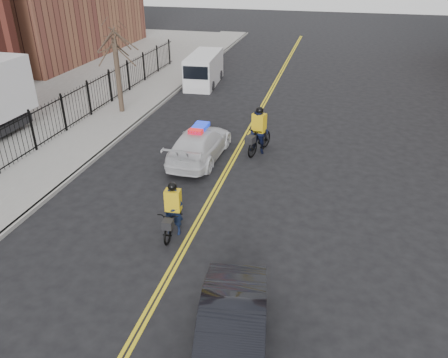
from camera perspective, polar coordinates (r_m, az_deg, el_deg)
ground at (r=15.02m, az=-3.70°, el=-6.21°), size 120.00×120.00×0.00m
center_line_left at (r=21.88m, az=2.45°, el=5.28°), size 0.10×60.00×0.01m
center_line_right at (r=21.85m, az=2.87°, el=5.24°), size 0.10×60.00×0.01m
sidewalk at (r=24.36m, az=-15.00°, el=6.91°), size 3.00×60.00×0.15m
curb at (r=23.69m, az=-11.78°, el=6.68°), size 0.20×60.00×0.15m
iron_fence at (r=24.81m, az=-18.35°, el=9.09°), size 0.12×28.00×2.00m
street_tree at (r=25.16m, az=-14.02°, el=15.93°), size 3.20×3.20×4.80m
police_cruiser at (r=19.51m, az=-3.21°, el=4.59°), size 2.06×4.84×1.55m
dark_sedan at (r=10.40m, az=0.98°, el=-19.76°), size 2.16×4.52×1.43m
cargo_van at (r=30.96m, az=-2.68°, el=14.03°), size 2.18×5.07×2.07m
cyclist_near at (r=14.40m, az=-6.56°, el=-4.83°), size 0.82×1.99×1.91m
cyclist_far at (r=20.09m, az=4.54°, el=5.76°), size 1.24×2.27×2.21m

